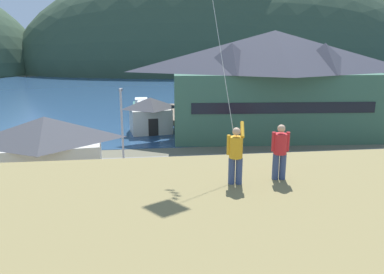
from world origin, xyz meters
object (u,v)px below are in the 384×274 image
object	(u,v)px
storage_shed_near_lot	(47,154)
parking_light_pole	(122,126)
storage_shed_waterside	(150,114)
person_kite_flyer	(236,153)
wharf_dock	(167,114)
person_companion	(280,150)
parked_car_lone_by_shed	(192,220)
harbor_lodge	(273,81)
parked_car_mid_row_near	(287,175)
parked_car_front_row_silver	(322,208)
moored_boat_wharfside	(141,107)
moored_boat_outer_mooring	(193,113)

from	to	relation	value
storage_shed_near_lot	parking_light_pole	xyz separation A→B (m)	(4.95, 2.86, 1.20)
storage_shed_waterside	person_kite_flyer	distance (m)	32.85
wharf_dock	person_companion	xyz separation A→B (m)	(1.15, -41.94, 6.70)
storage_shed_waterside	parked_car_lone_by_shed	bearing A→B (deg)	-85.85
parking_light_pole	harbor_lodge	bearing A→B (deg)	36.12
storage_shed_near_lot	parked_car_mid_row_near	bearing A→B (deg)	-5.36
storage_shed_near_lot	storage_shed_waterside	size ratio (longest dim) A/B	1.52
parked_car_front_row_silver	person_companion	xyz separation A→B (m)	(-5.74, -8.00, 5.98)
parked_car_mid_row_near	parked_car_lone_by_shed	distance (m)	9.66
harbor_lodge	parked_car_mid_row_near	size ratio (longest dim) A/B	5.65
storage_shed_waterside	wharf_dock	xyz separation A→B (m)	(2.46, 9.75, -1.78)
moored_boat_wharfside	parked_car_mid_row_near	world-z (taller)	moored_boat_wharfside
storage_shed_waterside	parking_light_pole	distance (m)	14.61
storage_shed_near_lot	wharf_dock	xyz separation A→B (m)	(9.74, 26.91, -2.46)
parked_car_lone_by_shed	parked_car_front_row_silver	bearing A→B (deg)	4.33
moored_boat_outer_mooring	storage_shed_waterside	bearing A→B (deg)	-126.63
wharf_dock	parking_light_pole	distance (m)	24.80
parked_car_front_row_silver	person_companion	size ratio (longest dim) A/B	2.48
wharf_dock	person_companion	bearing A→B (deg)	-88.43
parked_car_mid_row_near	person_companion	world-z (taller)	person_companion
wharf_dock	parking_light_pole	xyz separation A→B (m)	(-4.79, -24.05, 3.66)
parked_car_lone_by_shed	person_kite_flyer	size ratio (longest dim) A/B	2.26
harbor_lodge	person_companion	xyz separation A→B (m)	(-9.87, -29.42, 0.94)
moored_boat_wharfside	person_kite_flyer	size ratio (longest dim) A/B	4.37
storage_shed_waterside	harbor_lodge	bearing A→B (deg)	-11.59
wharf_dock	moored_boat_outer_mooring	xyz separation A→B (m)	(3.55, -1.67, 0.37)
storage_shed_waterside	parked_car_mid_row_near	world-z (taller)	storage_shed_waterside
person_companion	parked_car_mid_row_near	bearing A→B (deg)	66.94
parked_car_front_row_silver	person_companion	world-z (taller)	person_companion
wharf_dock	moored_boat_wharfside	bearing A→B (deg)	136.57
parked_car_mid_row_near	parked_car_lone_by_shed	world-z (taller)	same
storage_shed_near_lot	wharf_dock	distance (m)	28.73
parked_car_front_row_silver	parking_light_pole	size ratio (longest dim) A/B	0.64
moored_boat_wharfside	parked_car_lone_by_shed	distance (m)	38.09
moored_boat_wharfside	parked_car_front_row_silver	bearing A→B (deg)	-74.25
moored_boat_wharfside	moored_boat_outer_mooring	xyz separation A→B (m)	(7.20, -5.13, -0.00)
parked_car_mid_row_near	person_kite_flyer	distance (m)	16.57
storage_shed_near_lot	parked_car_mid_row_near	xyz separation A→B (m)	(16.62, -1.56, -1.75)
harbor_lodge	wharf_dock	xyz separation A→B (m)	(-11.02, 12.51, -5.76)
wharf_dock	parked_car_mid_row_near	world-z (taller)	parked_car_mid_row_near
moored_boat_wharfside	parked_car_front_row_silver	distance (m)	38.86
wharf_dock	moored_boat_wharfside	distance (m)	5.04
person_kite_flyer	parked_car_lone_by_shed	bearing A→B (deg)	92.77
wharf_dock	parked_car_mid_row_near	size ratio (longest dim) A/B	3.12
parked_car_mid_row_near	parked_car_front_row_silver	size ratio (longest dim) A/B	0.97
harbor_lodge	parked_car_front_row_silver	xyz separation A→B (m)	(-4.13, -21.43, -5.05)
parked_car_front_row_silver	moored_boat_outer_mooring	bearing A→B (deg)	95.92
harbor_lodge	storage_shed_near_lot	size ratio (longest dim) A/B	2.90
moored_boat_outer_mooring	parked_car_lone_by_shed	xyz separation A→B (m)	(-4.21, -32.84, 0.34)
storage_shed_near_lot	person_kite_flyer	distance (m)	18.43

